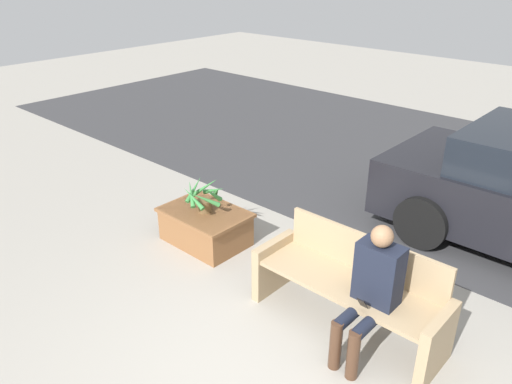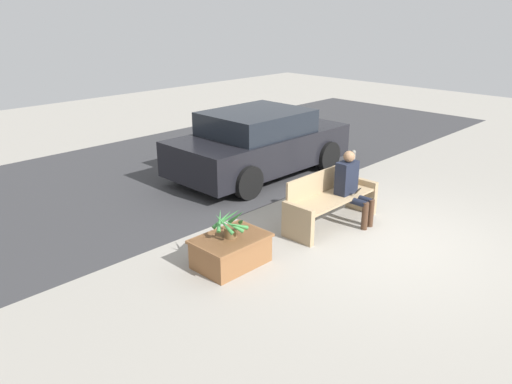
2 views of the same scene
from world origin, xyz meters
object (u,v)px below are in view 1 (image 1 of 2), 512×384
Objects in this scene: planter_box at (205,225)px; potted_plant at (204,197)px; bench at (351,286)px; person_seated at (372,287)px.

potted_plant reaches higher than planter_box.
person_seated is (0.31, -0.20, 0.24)m from bench.
bench is 2.11m from potted_plant.
planter_box is at bearing 176.75° from bench.
potted_plant is at bearing 176.74° from bench.
bench reaches higher than planter_box.
person_seated is 1.19× the size of planter_box.
person_seated is at bearing -32.92° from bench.
potted_plant is (0.00, 0.00, 0.38)m from planter_box.
bench is 3.72× the size of potted_plant.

